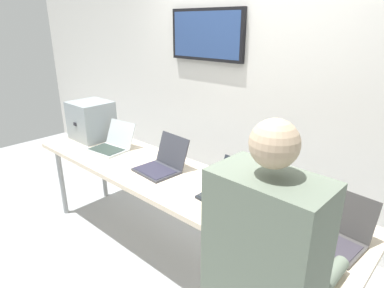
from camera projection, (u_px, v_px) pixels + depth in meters
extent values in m
cube|color=#989B9E|center=(173.00, 261.00, 2.86)|extent=(8.00, 8.00, 0.04)
cube|color=silver|center=(253.00, 86.00, 3.17)|extent=(8.00, 0.06, 2.71)
cube|color=black|center=(206.00, 35.00, 3.33)|extent=(0.91, 0.05, 0.51)
cube|color=navy|center=(205.00, 35.00, 3.32)|extent=(0.85, 0.02, 0.45)
cube|color=beige|center=(171.00, 178.00, 2.59)|extent=(2.96, 0.70, 0.04)
cylinder|color=gray|center=(62.00, 181.00, 3.43)|extent=(0.05, 0.05, 0.76)
cylinder|color=gray|center=(103.00, 166.00, 3.77)|extent=(0.05, 0.05, 0.76)
cube|color=gray|center=(91.00, 120.00, 3.36)|extent=(0.38, 0.36, 0.38)
cube|color=black|center=(75.00, 124.00, 3.23)|extent=(0.04, 0.01, 0.03)
cube|color=#ACB6B9|center=(108.00, 150.00, 3.07)|extent=(0.35, 0.28, 0.02)
cube|color=#28342E|center=(107.00, 149.00, 3.06)|extent=(0.32, 0.23, 0.00)
cube|color=#ACB6B9|center=(121.00, 133.00, 3.16)|extent=(0.34, 0.14, 0.22)
cube|color=black|center=(121.00, 133.00, 3.16)|extent=(0.31, 0.12, 0.20)
cube|color=#34363E|center=(156.00, 171.00, 2.64)|extent=(0.35, 0.29, 0.02)
cube|color=#272637|center=(155.00, 170.00, 2.63)|extent=(0.32, 0.23, 0.00)
cube|color=#34363E|center=(172.00, 150.00, 2.71)|extent=(0.34, 0.12, 0.25)
cube|color=white|center=(173.00, 150.00, 2.71)|extent=(0.31, 0.10, 0.22)
cube|color=#20242B|center=(225.00, 200.00, 2.21)|extent=(0.35, 0.25, 0.02)
cube|color=#2B2F2F|center=(224.00, 199.00, 2.20)|extent=(0.32, 0.20, 0.00)
cube|color=#20242B|center=(241.00, 177.00, 2.27)|extent=(0.35, 0.11, 0.22)
cube|color=black|center=(241.00, 177.00, 2.27)|extent=(0.32, 0.09, 0.19)
cube|color=#3D3B3A|center=(328.00, 242.00, 1.78)|extent=(0.36, 0.28, 0.02)
cube|color=#343039|center=(327.00, 242.00, 1.77)|extent=(0.32, 0.22, 0.00)
cube|color=#3D3B3A|center=(345.00, 212.00, 1.83)|extent=(0.34, 0.12, 0.23)
cube|color=#324779|center=(345.00, 212.00, 1.84)|extent=(0.31, 0.10, 0.20)
cube|color=slate|center=(265.00, 248.00, 1.29)|extent=(0.45, 0.27, 0.62)
sphere|color=tan|center=(274.00, 144.00, 1.14)|extent=(0.18, 0.18, 0.18)
cylinder|color=slate|center=(264.00, 247.00, 1.68)|extent=(0.08, 0.32, 0.07)
cylinder|color=slate|center=(328.00, 280.00, 1.46)|extent=(0.08, 0.32, 0.07)
cylinder|color=#2C2C24|center=(247.00, 229.00, 1.84)|extent=(0.08, 0.08, 0.09)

